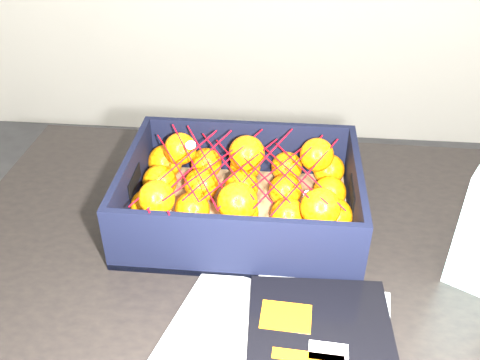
{
  "coord_description": "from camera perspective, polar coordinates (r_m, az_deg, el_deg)",
  "views": [
    {
      "loc": [
        0.02,
        -0.69,
        1.38
      ],
      "look_at": [
        -0.05,
        0.06,
        0.86
      ],
      "focal_mm": 39.52,
      "sensor_mm": 36.0,
      "label": 1
    }
  ],
  "objects": [
    {
      "name": "clementine_heap",
      "position": [
        0.97,
        0.11,
        -1.52
      ],
      "size": [
        0.41,
        0.3,
        0.12
      ],
      "color": "orange",
      "rests_on": "produce_crate"
    },
    {
      "name": "produce_crate",
      "position": [
        0.99,
        0.16,
        -2.44
      ],
      "size": [
        0.43,
        0.32,
        0.13
      ],
      "color": "olive",
      "rests_on": "table"
    },
    {
      "name": "mesh_net",
      "position": [
        0.94,
        -0.22,
        1.08
      ],
      "size": [
        0.35,
        0.28,
        0.09
      ],
      "color": "red",
      "rests_on": "clementine_heap"
    },
    {
      "name": "table",
      "position": [
        1.01,
        4.29,
        -11.91
      ],
      "size": [
        1.22,
        0.82,
        0.75
      ],
      "color": "black",
      "rests_on": "ground"
    },
    {
      "name": "magazine_stack",
      "position": [
        0.79,
        5.36,
        -18.02
      ],
      "size": [
        0.38,
        0.33,
        0.02
      ],
      "color": "#BBBBB6",
      "rests_on": "table"
    }
  ]
}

